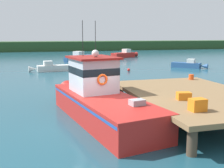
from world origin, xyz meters
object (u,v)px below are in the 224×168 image
crate_single_far (184,96)px  moored_boat_mid_harbor (51,68)px  mooring_buoy_spare_mooring (110,62)px  main_fishing_boat (98,98)px  moored_boat_off_the_point (189,65)px  crate_single_by_cleat (198,105)px  moored_boat_near_channel (80,58)px  mooring_buoy_outer (129,70)px  bait_bucket (191,77)px  moored_boat_outer_mooring (125,55)px

crate_single_far → moored_boat_mid_harbor: (-4.74, 20.89, -0.96)m
moored_boat_mid_harbor → mooring_buoy_spare_mooring: moored_boat_mid_harbor is taller
main_fishing_boat → moored_boat_off_the_point: (15.56, 17.45, -0.62)m
moored_boat_mid_harbor → mooring_buoy_spare_mooring: 10.25m
crate_single_by_cleat → moored_boat_near_channel: bearing=88.6°
moored_boat_off_the_point → mooring_buoy_spare_mooring: 10.91m
mooring_buoy_outer → mooring_buoy_spare_mooring: bearing=90.1°
bait_bucket → mooring_buoy_outer: 13.62m
crate_single_far → mooring_buoy_spare_mooring: size_ratio=1.30×
bait_bucket → moored_boat_off_the_point: (8.73, 14.74, -0.98)m
main_fishing_boat → moored_boat_mid_harbor: bearing=94.0°
crate_single_by_cleat → bait_bucket: bearing=60.2°
main_fishing_boat → moored_boat_near_channel: (3.80, 29.49, -0.46)m
moored_boat_outer_mooring → bait_bucket: bearing=-100.7°
crate_single_by_cleat → crate_single_far: crate_single_by_cleat is taller
main_fishing_boat → crate_single_far: size_ratio=16.61×
moored_boat_off_the_point → moored_boat_near_channel: size_ratio=0.67×
main_fishing_boat → moored_boat_off_the_point: size_ratio=2.63×
mooring_buoy_spare_mooring → mooring_buoy_outer: 8.17m
crate_single_by_cleat → crate_single_far: size_ratio=1.00×
moored_boat_off_the_point → mooring_buoy_outer: size_ratio=11.09×
crate_single_far → moored_boat_off_the_point: 23.10m
main_fishing_boat → moored_boat_near_channel: main_fishing_boat is taller
main_fishing_boat → moored_boat_off_the_point: main_fishing_boat is taller
crate_single_by_cleat → moored_boat_off_the_point: 24.87m
bait_bucket → moored_boat_off_the_point: 17.16m
moored_boat_mid_harbor → moored_boat_outer_mooring: size_ratio=0.80×
crate_single_by_cleat → moored_boat_off_the_point: (12.57, 21.43, -1.05)m
main_fishing_boat → mooring_buoy_spare_mooring: 25.49m
main_fishing_boat → moored_boat_near_channel: bearing=82.7°
moored_boat_off_the_point → crate_single_far: bearing=-121.7°
main_fishing_boat → bait_bucket: main_fishing_boat is taller
moored_boat_mid_harbor → moored_boat_near_channel: size_ratio=0.84×
bait_bucket → moored_boat_mid_harbor: 17.96m
main_fishing_boat → moored_boat_off_the_point: bearing=48.3°
crate_single_by_cleat → crate_single_far: 1.85m
moored_boat_off_the_point → moored_boat_outer_mooring: size_ratio=0.64×
bait_bucket → mooring_buoy_spare_mooring: bait_bucket is taller
moored_boat_off_the_point → moored_boat_outer_mooring: moored_boat_outer_mooring is taller
bait_bucket → moored_boat_near_channel: moored_boat_near_channel is taller
moored_boat_mid_harbor → mooring_buoy_spare_mooring: bearing=34.1°
crate_single_far → crate_single_by_cleat: bearing=-104.1°
moored_boat_near_channel → main_fishing_boat: bearing=-97.3°
crate_single_far → moored_boat_near_channel: bearing=89.4°
crate_single_far → moored_boat_mid_harbor: 21.44m
crate_single_far → mooring_buoy_outer: 18.88m
main_fishing_boat → crate_single_far: main_fishing_boat is taller
crate_single_far → mooring_buoy_outer: bearing=78.5°
main_fishing_boat → moored_boat_outer_mooring: size_ratio=1.69×
crate_single_far → moored_boat_off_the_point: size_ratio=0.16×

